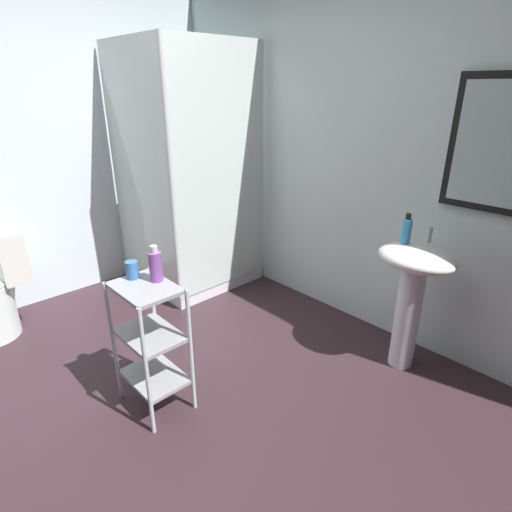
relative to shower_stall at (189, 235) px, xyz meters
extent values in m
cube|color=#362329|center=(1.21, -1.22, -0.47)|extent=(4.20, 4.20, 0.02)
cube|color=silver|center=(1.21, 0.63, 0.79)|extent=(4.20, 0.10, 2.50)
cube|color=black|center=(2.15, 0.56, 0.92)|extent=(0.56, 0.03, 0.72)
cube|color=silver|center=(2.15, 0.54, 0.92)|extent=(0.48, 0.01, 0.64)
cube|color=white|center=(-0.10, 0.10, -0.41)|extent=(0.90, 0.90, 0.10)
cube|color=silver|center=(-0.10, -0.35, 0.59)|extent=(0.90, 0.02, 1.90)
cube|color=silver|center=(0.35, 0.10, 0.59)|extent=(0.02, 0.90, 1.90)
cylinder|color=silver|center=(0.35, -0.35, 0.59)|extent=(0.04, 0.04, 1.90)
cylinder|color=silver|center=(-0.10, 0.10, -0.36)|extent=(0.08, 0.08, 0.00)
cylinder|color=white|center=(1.91, 0.30, -0.12)|extent=(0.15, 0.15, 0.68)
ellipsoid|color=white|center=(1.91, 0.30, 0.28)|extent=(0.46, 0.37, 0.13)
cylinder|color=silver|center=(1.91, 0.42, 0.40)|extent=(0.03, 0.03, 0.10)
cube|color=white|center=(-0.27, -1.34, 0.12)|extent=(0.35, 0.17, 0.36)
cylinder|color=silver|center=(0.95, -1.17, -0.09)|extent=(0.02, 0.02, 0.74)
cylinder|color=silver|center=(1.31, -1.17, -0.09)|extent=(0.02, 0.02, 0.74)
cylinder|color=silver|center=(0.95, -0.91, -0.09)|extent=(0.02, 0.02, 0.74)
cylinder|color=silver|center=(1.31, -0.91, -0.09)|extent=(0.02, 0.02, 0.74)
cube|color=#99999E|center=(1.13, -1.04, -0.28)|extent=(0.36, 0.26, 0.02)
cube|color=#99999E|center=(1.13, -1.04, -0.01)|extent=(0.36, 0.26, 0.02)
cube|color=#99999E|center=(1.13, -1.04, 0.27)|extent=(0.36, 0.26, 0.02)
cylinder|color=#389ED1|center=(1.81, 0.32, 0.42)|extent=(0.06, 0.06, 0.14)
cylinder|color=black|center=(1.81, 0.32, 0.51)|extent=(0.03, 0.03, 0.03)
cylinder|color=purple|center=(1.12, -0.96, 0.35)|extent=(0.07, 0.07, 0.16)
cylinder|color=silver|center=(1.12, -0.96, 0.45)|extent=(0.04, 0.04, 0.04)
cylinder|color=#3870B2|center=(1.01, -1.03, 0.32)|extent=(0.07, 0.07, 0.09)
camera|label=1|loc=(2.86, -1.89, 1.21)|focal=28.74mm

